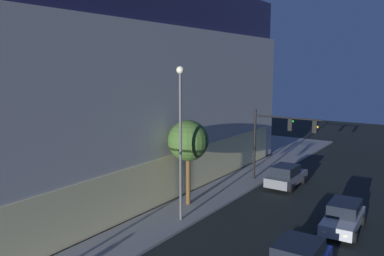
{
  "coord_description": "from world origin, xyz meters",
  "views": [
    {
      "loc": [
        -9.64,
        -6.81,
        9.21
      ],
      "look_at": [
        8.0,
        4.96,
        5.95
      ],
      "focal_mm": 37.57,
      "sensor_mm": 36.0,
      "label": 1
    }
  ],
  "objects_px": {
    "street_lamp_sidewalk": "(180,127)",
    "car_grey": "(286,176)",
    "modern_building": "(42,84)",
    "sidewalk_tree": "(188,141)",
    "car_silver": "(343,216)",
    "traffic_light_far_corner": "(280,132)"
  },
  "relations": [
    {
      "from": "street_lamp_sidewalk",
      "to": "car_grey",
      "type": "xyz_separation_m",
      "value": [
        10.32,
        -2.65,
        -4.89
      ]
    },
    {
      "from": "street_lamp_sidewalk",
      "to": "car_grey",
      "type": "height_order",
      "value": "street_lamp_sidewalk"
    },
    {
      "from": "sidewalk_tree",
      "to": "car_grey",
      "type": "height_order",
      "value": "sidewalk_tree"
    },
    {
      "from": "car_grey",
      "to": "sidewalk_tree",
      "type": "bearing_deg",
      "value": 153.82
    },
    {
      "from": "modern_building",
      "to": "street_lamp_sidewalk",
      "type": "xyz_separation_m",
      "value": [
        -4.3,
        -18.47,
        -1.85
      ]
    },
    {
      "from": "modern_building",
      "to": "sidewalk_tree",
      "type": "xyz_separation_m",
      "value": [
        -1.78,
        -17.29,
        -3.2
      ]
    },
    {
      "from": "car_silver",
      "to": "modern_building",
      "type": "bearing_deg",
      "value": 89.54
    },
    {
      "from": "sidewalk_tree",
      "to": "car_grey",
      "type": "relative_size",
      "value": 1.27
    },
    {
      "from": "traffic_light_far_corner",
      "to": "sidewalk_tree",
      "type": "xyz_separation_m",
      "value": [
        -7.98,
        3.14,
        0.21
      ]
    },
    {
      "from": "traffic_light_far_corner",
      "to": "car_grey",
      "type": "height_order",
      "value": "traffic_light_far_corner"
    },
    {
      "from": "traffic_light_far_corner",
      "to": "car_grey",
      "type": "distance_m",
      "value": 3.4
    },
    {
      "from": "sidewalk_tree",
      "to": "car_grey",
      "type": "distance_m",
      "value": 9.38
    },
    {
      "from": "sidewalk_tree",
      "to": "car_silver",
      "type": "height_order",
      "value": "sidewalk_tree"
    },
    {
      "from": "traffic_light_far_corner",
      "to": "street_lamp_sidewalk",
      "type": "bearing_deg",
      "value": 169.41
    },
    {
      "from": "street_lamp_sidewalk",
      "to": "modern_building",
      "type": "bearing_deg",
      "value": 76.89
    },
    {
      "from": "modern_building",
      "to": "sidewalk_tree",
      "type": "distance_m",
      "value": 17.67
    },
    {
      "from": "car_silver",
      "to": "street_lamp_sidewalk",
      "type": "bearing_deg",
      "value": 115.98
    },
    {
      "from": "car_grey",
      "to": "car_silver",
      "type": "bearing_deg",
      "value": -137.4
    },
    {
      "from": "car_silver",
      "to": "car_grey",
      "type": "bearing_deg",
      "value": 42.6
    },
    {
      "from": "traffic_light_far_corner",
      "to": "sidewalk_tree",
      "type": "height_order",
      "value": "traffic_light_far_corner"
    },
    {
      "from": "modern_building",
      "to": "sidewalk_tree",
      "type": "bearing_deg",
      "value": -95.87
    },
    {
      "from": "traffic_light_far_corner",
      "to": "street_lamp_sidewalk",
      "type": "relative_size",
      "value": 0.63
    }
  ]
}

